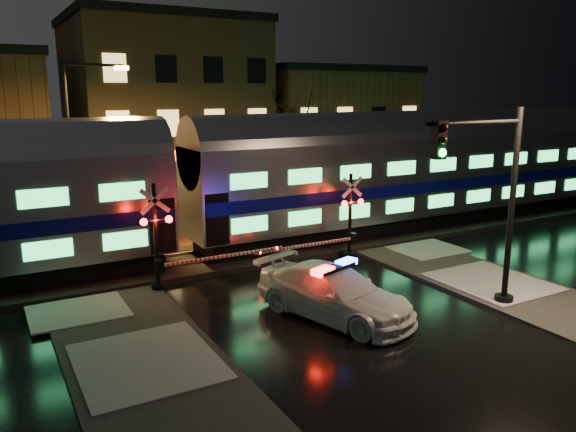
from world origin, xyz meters
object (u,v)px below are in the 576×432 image
(police_car, at_px, (334,293))
(crossing_signal_left, at_px, (167,247))
(streetlight, at_px, (76,145))
(crossing_signal_right, at_px, (344,226))
(traffic_light, at_px, (491,207))

(police_car, relative_size, crossing_signal_left, 1.06)
(crossing_signal_left, xyz_separation_m, streetlight, (-1.79, 6.70, 3.21))
(police_car, relative_size, crossing_signal_right, 1.13)
(police_car, xyz_separation_m, crossing_signal_right, (3.76, 4.91, 0.72))
(streetlight, bearing_deg, crossing_signal_left, -75.00)
(crossing_signal_right, relative_size, crossing_signal_left, 0.94)
(crossing_signal_left, distance_m, streetlight, 7.64)
(traffic_light, height_order, streetlight, streetlight)
(streetlight, bearing_deg, police_car, -63.85)
(traffic_light, distance_m, streetlight, 17.09)
(crossing_signal_left, distance_m, traffic_light, 11.09)
(crossing_signal_right, bearing_deg, traffic_light, -83.45)
(crossing_signal_right, xyz_separation_m, crossing_signal_left, (-7.67, 0.01, 0.11))
(police_car, height_order, traffic_light, traffic_light)
(traffic_light, xyz_separation_m, streetlight, (-10.25, 13.61, 1.33))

